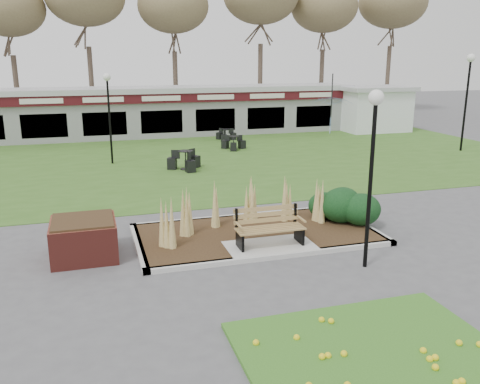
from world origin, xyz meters
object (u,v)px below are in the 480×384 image
object	(u,v)px
park_bench	(269,226)
service_hut	(373,108)
brick_planter	(84,238)
lamp_post_near_right	(373,141)
bistro_set_c	(186,163)
bistro_set_d	(226,136)
food_pavilion	(158,111)
lamp_post_far_right	(468,81)
patio_umbrella	(331,115)
bistro_set_b	(234,145)
lamp_post_mid_right	(108,99)

from	to	relation	value
park_bench	service_hut	world-z (taller)	service_hut
brick_planter	lamp_post_near_right	world-z (taller)	lamp_post_near_right
bistro_set_c	park_bench	bearing A→B (deg)	-88.43
bistro_set_d	park_bench	bearing A→B (deg)	-101.46
food_pavilion	bistro_set_d	xyz separation A→B (m)	(3.38, -3.07, -1.24)
food_pavilion	lamp_post_far_right	world-z (taller)	lamp_post_far_right
patio_umbrella	brick_planter	bearing A→B (deg)	-135.94
brick_planter	service_hut	xyz separation A→B (m)	(17.90, 17.00, 0.97)
brick_planter	bistro_set_d	world-z (taller)	brick_planter
park_bench	service_hut	xyz separation A→B (m)	(13.50, 17.75, 0.86)
lamp_post_far_right	bistro_set_d	bearing A→B (deg)	148.02
food_pavilion	lamp_post_far_right	distance (m)	17.15
brick_planter	service_hut	world-z (taller)	service_hut
patio_umbrella	lamp_post_near_right	bearing A→B (deg)	-113.45
service_hut	bistro_set_b	world-z (taller)	service_hut
bistro_set_c	bistro_set_b	bearing A→B (deg)	51.11
lamp_post_near_right	bistro_set_d	bearing A→B (deg)	84.89
service_hut	lamp_post_far_right	bearing A→B (deg)	-86.30
lamp_post_mid_right	lamp_post_far_right	xyz separation A→B (m)	(17.18, -1.81, 0.60)
lamp_post_mid_right	lamp_post_far_right	distance (m)	17.29
lamp_post_near_right	lamp_post_far_right	bearing A→B (deg)	43.65
brick_planter	lamp_post_mid_right	world-z (taller)	lamp_post_mid_right
service_hut	lamp_post_mid_right	size ratio (longest dim) A/B	1.11
food_pavilion	lamp_post_near_right	xyz separation A→B (m)	(1.74, -21.40, 1.43)
brick_planter	bistro_set_d	bearing A→B (deg)	63.93
park_bench	bistro_set_b	bearing A→B (deg)	77.62
service_hut	bistro_set_d	size ratio (longest dim) A/B	3.65
service_hut	lamp_post_near_right	xyz separation A→B (m)	(-11.76, -19.43, 1.46)
bistro_set_b	bistro_set_c	size ratio (longest dim) A/B	0.84
food_pavilion	bistro_set_d	bearing A→B (deg)	-42.23
bistro_set_b	patio_umbrella	world-z (taller)	patio_umbrella
brick_planter	bistro_set_b	world-z (taller)	brick_planter
food_pavilion	patio_umbrella	xyz separation A→B (m)	(8.00, -6.96, 0.25)
brick_planter	service_hut	distance (m)	24.71
lamp_post_near_right	patio_umbrella	xyz separation A→B (m)	(6.26, 14.43, -1.19)
bistro_set_c	patio_umbrella	distance (m)	8.95
bistro_set_d	lamp_post_near_right	bearing A→B (deg)	-95.11
service_hut	lamp_post_mid_right	distance (m)	17.76
service_hut	lamp_post_far_right	world-z (taller)	lamp_post_far_right
food_pavilion	lamp_post_near_right	world-z (taller)	lamp_post_near_right
bistro_set_b	patio_umbrella	bearing A→B (deg)	-10.47
lamp_post_near_right	bistro_set_b	bearing A→B (deg)	85.29
service_hut	bistro_set_c	size ratio (longest dim) A/B	2.94
lamp_post_mid_right	bistro_set_d	distance (m)	8.56
lamp_post_near_right	lamp_post_mid_right	distance (m)	14.38
lamp_post_near_right	patio_umbrella	distance (m)	15.78
park_bench	lamp_post_far_right	world-z (taller)	lamp_post_far_right
lamp_post_mid_right	bistro_set_b	bearing A→B (deg)	16.62
lamp_post_near_right	patio_umbrella	world-z (taller)	lamp_post_near_right
food_pavilion	lamp_post_mid_right	bearing A→B (deg)	-111.98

